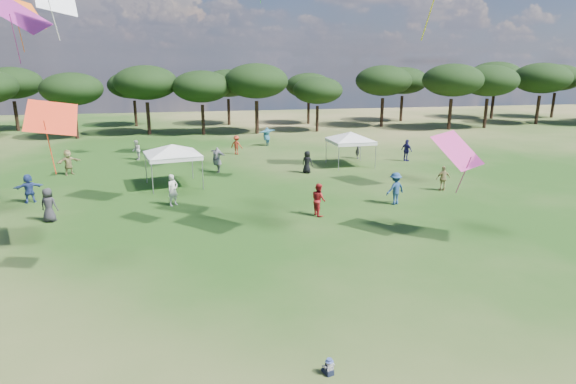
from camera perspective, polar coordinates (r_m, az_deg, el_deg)
tree_line at (r=56.36m, az=-5.12°, el=12.82°), size 108.78×17.63×7.77m
tent_left at (r=31.21m, az=-13.59°, el=5.29°), size 6.40×6.40×3.00m
tent_right at (r=36.88m, az=7.46°, el=6.90°), size 6.21×6.21×2.90m
toddler at (r=13.08m, az=4.87°, el=-19.99°), size 0.34×0.36×0.46m
festival_crowd at (r=34.36m, az=-6.73°, el=3.60°), size 27.11×23.04×1.83m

